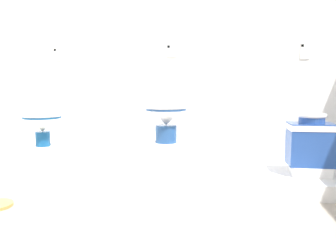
{
  "coord_description": "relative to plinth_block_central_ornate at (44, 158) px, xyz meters",
  "views": [
    {
      "loc": [
        2.6,
        -1.2,
        0.95
      ],
      "look_at": [
        2.17,
        2.08,
        0.55
      ],
      "focal_mm": 38.25,
      "sensor_mm": 36.0,
      "label": 1
    }
  ],
  "objects": [
    {
      "name": "wall_back",
      "position": [
        1.25,
        0.43,
        1.2
      ],
      "size": [
        4.55,
        0.06,
        2.82
      ],
      "primitive_type": "cube",
      "color": "white",
      "rests_on": "ground_plane"
    },
    {
      "name": "display_platform",
      "position": [
        1.25,
        -0.01,
        -0.14
      ],
      "size": [
        3.82,
        0.78,
        0.14
      ],
      "primitive_type": "cube",
      "color": "white",
      "rests_on": "ground_plane"
    },
    {
      "name": "plinth_block_central_ornate",
      "position": [
        0.0,
        0.0,
        0.0
      ],
      "size": [
        0.34,
        0.39,
        0.14
      ],
      "primitive_type": "cube",
      "color": "white",
      "rests_on": "display_platform"
    },
    {
      "name": "antique_toilet_central_ornate",
      "position": [
        0.0,
        0.0,
        0.33
      ],
      "size": [
        0.39,
        0.39,
        0.38
      ],
      "color": "white",
      "rests_on": "plinth_block_central_ornate"
    },
    {
      "name": "plinth_block_broad_patterned",
      "position": [
        1.24,
        -0.09,
        0.04
      ],
      "size": [
        0.35,
        0.38,
        0.22
      ],
      "primitive_type": "cube",
      "color": "white",
      "rests_on": "display_platform"
    },
    {
      "name": "antique_toilet_broad_patterned",
      "position": [
        1.24,
        -0.09,
        0.41
      ],
      "size": [
        0.39,
        0.39,
        0.4
      ],
      "color": "white",
      "rests_on": "plinth_block_broad_patterned"
    },
    {
      "name": "plinth_block_rightmost",
      "position": [
        2.52,
        -0.03,
        -0.03
      ],
      "size": [
        0.32,
        0.28,
        0.09
      ],
      "primitive_type": "cube",
      "color": "white",
      "rests_on": "display_platform"
    },
    {
      "name": "antique_toilet_rightmost",
      "position": [
        2.52,
        -0.03,
        0.25
      ],
      "size": [
        0.39,
        0.28,
        0.46
      ],
      "color": "#234590",
      "rests_on": "plinth_block_rightmost"
    },
    {
      "name": "info_placard_first",
      "position": [
        0.0,
        0.4,
        1.05
      ],
      "size": [
        0.09,
        0.01,
        0.14
      ],
      "color": "white"
    },
    {
      "name": "info_placard_second",
      "position": [
        1.23,
        0.4,
        1.07
      ],
      "size": [
        0.11,
        0.01,
        0.13
      ],
      "color": "white"
    },
    {
      "name": "info_placard_third",
      "position": [
        2.54,
        0.4,
        1.06
      ],
      "size": [
        0.09,
        0.01,
        0.16
      ],
      "color": "white"
    }
  ]
}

